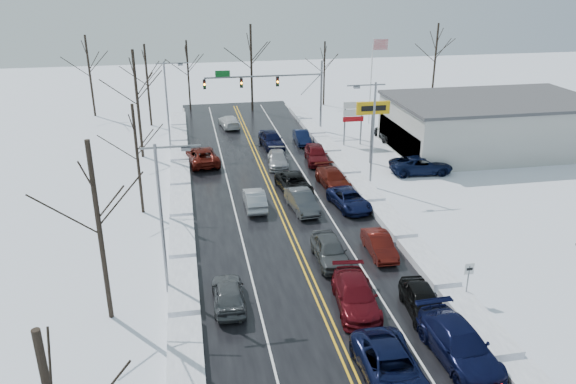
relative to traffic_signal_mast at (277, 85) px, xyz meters
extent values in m
plane|color=silver|center=(-3.45, -27.99, -5.48)|extent=(160.00, 160.00, 0.00)
cube|color=black|center=(-3.45, -25.99, -5.47)|extent=(14.00, 84.00, 0.01)
cube|color=white|center=(-11.05, -25.99, -5.48)|extent=(1.73, 72.00, 0.52)
cube|color=white|center=(4.15, -25.99, -5.48)|extent=(1.73, 72.00, 0.52)
cylinder|color=slate|center=(5.05, 0.01, -1.48)|extent=(0.24, 0.24, 8.00)
cylinder|color=slate|center=(-1.45, 0.01, 1.02)|extent=(13.00, 0.18, 0.18)
cylinder|color=slate|center=(3.85, 0.01, -0.08)|extent=(2.33, 0.10, 2.33)
cube|color=#0C591E|center=(-5.95, 0.01, 1.42)|extent=(1.60, 0.08, 0.70)
cube|color=black|center=(0.05, 0.01, 0.37)|extent=(0.32, 0.25, 1.05)
sphere|color=#3F0705|center=(0.05, -0.15, 0.67)|extent=(0.20, 0.20, 0.20)
sphere|color=orange|center=(0.05, -0.15, 0.37)|extent=(0.22, 0.22, 0.22)
sphere|color=black|center=(0.05, -0.15, 0.07)|extent=(0.20, 0.20, 0.20)
cube|color=black|center=(-3.95, 0.01, 0.37)|extent=(0.32, 0.25, 1.05)
sphere|color=#3F0705|center=(-3.95, -0.15, 0.67)|extent=(0.20, 0.20, 0.20)
sphere|color=orange|center=(-3.95, -0.15, 0.37)|extent=(0.22, 0.22, 0.22)
sphere|color=black|center=(-3.95, -0.15, 0.07)|extent=(0.20, 0.20, 0.20)
cube|color=black|center=(-7.95, 0.01, 0.37)|extent=(0.32, 0.25, 1.05)
sphere|color=#3F0705|center=(-7.95, -0.15, 0.67)|extent=(0.20, 0.20, 0.20)
sphere|color=orange|center=(-7.95, -0.15, 0.37)|extent=(0.22, 0.22, 0.22)
sphere|color=black|center=(-7.95, -0.15, 0.07)|extent=(0.20, 0.20, 0.20)
cylinder|color=slate|center=(7.05, -11.99, -2.68)|extent=(0.20, 0.20, 5.60)
cube|color=#E3A70B|center=(7.05, -11.99, -0.08)|extent=(3.20, 0.30, 1.20)
cube|color=black|center=(7.05, -12.16, -0.08)|extent=(2.40, 0.04, 0.50)
cylinder|color=slate|center=(6.15, -5.99, -3.48)|extent=(0.16, 0.16, 4.00)
cylinder|color=slate|center=(7.95, -5.99, -3.48)|extent=(0.16, 0.16, 4.00)
cube|color=white|center=(7.05, -5.99, -1.18)|extent=(2.20, 0.22, 0.70)
cube|color=white|center=(7.05, -5.99, -1.98)|extent=(2.20, 0.22, 0.70)
cube|color=#A60C12|center=(7.05, -5.99, -2.68)|extent=(2.20, 0.22, 0.50)
cylinder|color=slate|center=(4.75, -35.99, -4.38)|extent=(0.08, 0.08, 2.20)
cube|color=white|center=(4.75, -35.99, -3.48)|extent=(0.55, 0.05, 0.70)
cube|color=black|center=(4.75, -36.03, -3.48)|extent=(0.35, 0.02, 0.15)
cylinder|color=silver|center=(11.55, 2.01, -0.48)|extent=(0.14, 0.14, 10.00)
cube|color=#ABACA7|center=(20.55, -9.99, -2.98)|extent=(20.00, 12.00, 5.00)
cube|color=#262628|center=(10.60, -9.99, -3.88)|extent=(0.10, 11.00, 2.80)
cube|color=#3F3F42|center=(20.55, -9.99, -0.33)|extent=(20.40, 12.40, 0.30)
cylinder|color=slate|center=(5.05, -17.99, -0.98)|extent=(0.18, 0.18, 9.00)
cylinder|color=slate|center=(4.25, -17.99, 3.32)|extent=(3.20, 0.12, 0.12)
cube|color=slate|center=(3.45, -17.99, 3.17)|extent=(0.50, 0.25, 0.18)
cylinder|color=slate|center=(-11.95, -31.99, -0.98)|extent=(0.18, 0.18, 9.00)
cylinder|color=slate|center=(-11.15, -31.99, 3.32)|extent=(3.20, 0.12, 0.12)
cube|color=slate|center=(-10.35, -31.99, 3.17)|extent=(0.50, 0.25, 0.18)
cylinder|color=slate|center=(-11.95, -3.99, -0.98)|extent=(0.18, 0.18, 9.00)
cylinder|color=slate|center=(-11.15, -3.99, 3.32)|extent=(3.20, 0.12, 0.12)
cube|color=slate|center=(-10.35, -3.99, 3.17)|extent=(0.50, 0.25, 0.18)
cylinder|color=#2D231C|center=(-14.95, -33.99, -0.48)|extent=(0.27, 0.27, 10.00)
cylinder|color=#2D231C|center=(-13.95, -19.99, -1.23)|extent=(0.23, 0.23, 8.50)
cylinder|color=#2D231C|center=(-14.65, -5.99, -0.23)|extent=(0.28, 0.28, 10.50)
cylinder|color=#2D231C|center=(-14.25, 6.01, -0.73)|extent=(0.25, 0.25, 9.50)
cylinder|color=#2D231C|center=(-21.45, 12.01, -0.48)|extent=(0.27, 0.27, 10.00)
cylinder|color=#2D231C|center=(-9.45, 13.01, -0.98)|extent=(0.24, 0.24, 9.00)
cylinder|color=#2D231C|center=(-1.45, 11.01, 0.02)|extent=(0.29, 0.29, 11.00)
cylinder|color=#2D231C|center=(8.55, 12.51, -1.23)|extent=(0.23, 0.23, 8.50)
cylinder|color=#2D231C|center=(24.55, 13.01, -0.23)|extent=(0.28, 0.28, 10.50)
imported|color=black|center=(-1.89, -41.76, -5.48)|extent=(2.73, 5.73, 1.58)
imported|color=#530B12|center=(-1.67, -35.59, -5.48)|extent=(2.75, 5.59, 1.56)
imported|color=#3D4042|center=(-1.73, -30.22, -5.48)|extent=(2.01, 4.78, 1.62)
imported|color=#393B3E|center=(-1.80, -21.89, -5.48)|extent=(2.09, 4.78, 1.53)
imported|color=black|center=(-1.63, -17.94, -5.48)|extent=(2.76, 5.32, 1.43)
imported|color=gray|center=(-1.88, -11.23, -5.48)|extent=(2.37, 4.76, 1.33)
imported|color=black|center=(-1.52, -5.23, -5.48)|extent=(2.48, 5.17, 1.70)
imported|color=black|center=(1.92, -40.76, -5.48)|extent=(2.67, 5.95, 1.69)
imported|color=black|center=(1.76, -36.78, -5.48)|extent=(2.21, 4.59, 1.51)
imported|color=#4A0E09|center=(1.72, -29.86, -5.48)|extent=(1.55, 4.18, 1.36)
imported|color=black|center=(1.97, -22.06, -5.48)|extent=(2.88, 5.15, 1.36)
imported|color=#4B100A|center=(1.88, -17.45, -5.48)|extent=(2.46, 5.26, 1.48)
imported|color=#4C0A0E|center=(1.96, -10.93, -5.48)|extent=(2.48, 5.14, 1.69)
imported|color=black|center=(1.90, -4.47, -5.48)|extent=(1.58, 4.16, 1.36)
imported|color=#96999D|center=(-5.34, -20.72, -5.48)|extent=(1.58, 4.44, 1.46)
imported|color=#54120B|center=(-8.88, -9.24, -5.48)|extent=(3.36, 6.01, 1.59)
imported|color=silver|center=(-5.19, 3.48, -5.48)|extent=(2.58, 4.99, 1.38)
imported|color=#474A4C|center=(-8.57, -34.03, -5.48)|extent=(1.82, 4.41, 1.50)
imported|color=black|center=(10.68, -15.66, -5.48)|extent=(5.88, 3.04, 1.59)
imported|color=#45484B|center=(13.56, -11.33, -5.48)|extent=(2.48, 5.30, 1.50)
imported|color=black|center=(11.41, -4.89, -5.48)|extent=(2.13, 4.89, 1.64)
camera|label=1|loc=(-10.29, -61.04, 12.21)|focal=35.00mm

